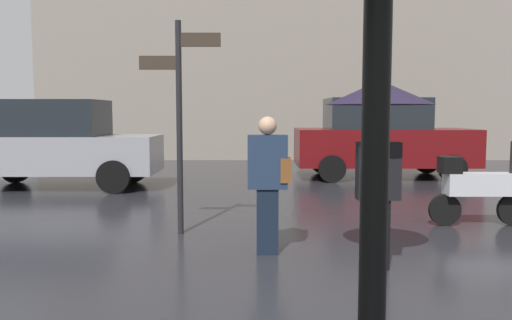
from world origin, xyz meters
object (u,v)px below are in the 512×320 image
object	(u,v)px
street_signpost	(180,106)
parked_car_left	(381,138)
parked_scooter	(477,188)
pedestrian_with_umbrella	(380,114)
pedestrian_with_bag	(269,177)
parked_car_right	(57,143)

from	to	relation	value
street_signpost	parked_car_left	bearing A→B (deg)	55.79
parked_scooter	pedestrian_with_umbrella	bearing A→B (deg)	-138.39
parked_scooter	street_signpost	world-z (taller)	street_signpost
parked_scooter	street_signpost	size ratio (longest dim) A/B	0.51
pedestrian_with_umbrella	pedestrian_with_bag	bearing A→B (deg)	11.21
parked_car_left	street_signpost	world-z (taller)	street_signpost
parked_car_left	pedestrian_with_umbrella	bearing A→B (deg)	-108.43
pedestrian_with_bag	street_signpost	xyz separation A→B (m)	(-1.17, 1.00, 0.83)
parked_car_left	street_signpost	xyz separation A→B (m)	(-4.18, -6.15, 0.72)
parked_scooter	parked_car_left	xyz separation A→B (m)	(-0.05, 5.64, 0.45)
pedestrian_with_bag	parked_car_right	bearing A→B (deg)	-24.30
pedestrian_with_umbrella	parked_car_right	distance (m)	8.21
parked_car_left	parked_car_right	xyz separation A→B (m)	(-7.52, -1.79, -0.04)
parked_scooter	parked_car_right	distance (m)	8.50
pedestrian_with_umbrella	street_signpost	bearing A→B (deg)	4.07
parked_scooter	street_signpost	bearing A→B (deg)	-178.84
parked_scooter	parked_car_left	distance (m)	5.65
pedestrian_with_umbrella	street_signpost	distance (m)	2.79
parked_car_right	street_signpost	size ratio (longest dim) A/B	1.49
parked_scooter	street_signpost	distance (m)	4.42
parked_car_left	parked_car_right	distance (m)	7.73
parked_scooter	street_signpost	xyz separation A→B (m)	(-4.23, -0.51, 1.18)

